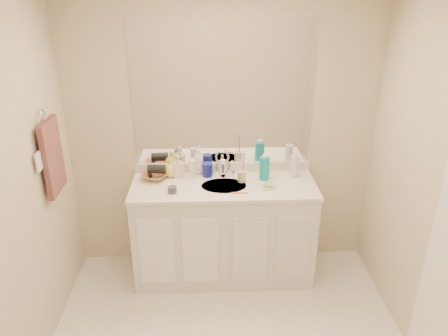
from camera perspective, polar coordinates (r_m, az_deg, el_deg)
name	(u,v)px	position (r m, az deg, el deg)	size (l,w,h in m)	color
wall_back	(222,136)	(3.71, -0.20, 4.18)	(2.60, 0.02, 2.40)	beige
wall_left	(1,218)	(2.78, -27.07, -5.85)	(0.02, 2.60, 2.40)	beige
vanity_cabinet	(224,232)	(3.80, -0.03, -8.31)	(1.50, 0.55, 0.85)	silver
countertop	(224,186)	(3.59, -0.03, -2.37)	(1.52, 0.57, 0.03)	white
backsplash	(223,167)	(3.80, -0.19, 0.13)	(1.52, 0.03, 0.08)	silver
sink_basin	(224,187)	(3.57, -0.02, -2.47)	(0.37, 0.37, 0.02)	beige
faucet	(223,170)	(3.70, -0.13, -0.29)	(0.02, 0.02, 0.11)	silver
mirror	(222,95)	(3.59, -0.21, 9.54)	(1.48, 0.01, 1.20)	white
blue_mug	(207,170)	(3.70, -2.17, -0.22)	(0.09, 0.09, 0.12)	navy
tan_cup	(242,176)	(3.62, 2.34, -1.08)	(0.07, 0.07, 0.09)	#C6BB8C
toothbrush	(243,165)	(3.57, 2.52, 0.42)	(0.01, 0.01, 0.22)	#D93994
mouthwash_bottle	(264,168)	(3.65, 5.31, -0.03)	(0.08, 0.08, 0.20)	#0D98A3
clear_pump_bottle	(294,166)	(3.74, 9.15, 0.24)	(0.07, 0.07, 0.18)	silver
soap_dish	(268,187)	(3.54, 5.83, -2.53)	(0.11, 0.09, 0.01)	silver
green_soap	(269,185)	(3.53, 5.84, -2.27)	(0.07, 0.05, 0.03)	#92DD35
orange_comb	(240,193)	(3.44, 2.05, -3.29)	(0.12, 0.03, 0.01)	orange
dark_jar	(172,190)	(3.46, -6.77, -2.83)	(0.07, 0.07, 0.05)	#38383F
extra_white_bottle	(193,169)	(3.66, -4.11, -0.14)	(0.05, 0.05, 0.17)	white
soap_bottle_white	(199,162)	(3.74, -3.33, 0.85)	(0.08, 0.09, 0.22)	white
soap_bottle_cream	(178,166)	(3.70, -5.99, 0.22)	(0.08, 0.09, 0.19)	beige
soap_bottle_yellow	(171,167)	(3.72, -7.00, 0.08)	(0.13, 0.13, 0.16)	#FBE661
wicker_basket	(155,176)	(3.71, -9.01, -1.01)	(0.22, 0.22, 0.05)	#9E643F
hair_dryer	(157,169)	(3.68, -8.77, -0.12)	(0.07, 0.07, 0.15)	black
towel_ring	(43,117)	(3.30, -22.60, 6.15)	(0.11, 0.11, 0.01)	silver
hand_towel	(53,157)	(3.39, -21.48, 1.35)	(0.04, 0.32, 0.55)	#4D2B29
switch_plate	(39,162)	(3.21, -23.05, 0.77)	(0.01, 0.09, 0.13)	white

